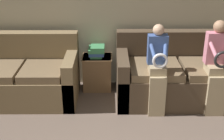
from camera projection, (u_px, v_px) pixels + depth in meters
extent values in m
cube|color=#BCB293|center=(117.00, 7.00, 4.81)|extent=(6.76, 0.06, 2.55)
cube|color=#473828|center=(179.00, 84.00, 4.68)|extent=(1.86, 0.97, 0.47)
cube|color=#473828|center=(176.00, 46.00, 4.84)|extent=(1.86, 0.20, 0.49)
cube|color=#473828|center=(122.00, 77.00, 4.63)|extent=(0.16, 0.97, 0.71)
cube|color=brown|center=(155.00, 69.00, 4.47)|extent=(0.73, 0.73, 0.11)
cube|color=brown|center=(209.00, 69.00, 4.48)|extent=(0.73, 0.73, 0.11)
cube|color=brown|center=(24.00, 86.00, 4.67)|extent=(1.59, 0.91, 0.44)
cube|color=brown|center=(27.00, 48.00, 4.81)|extent=(1.59, 0.20, 0.50)
cube|color=brown|center=(71.00, 78.00, 4.62)|extent=(0.16, 0.91, 0.70)
cube|color=brown|center=(42.00, 71.00, 4.47)|extent=(0.59, 0.67, 0.11)
cube|color=tan|center=(157.00, 96.00, 4.21)|extent=(0.22, 0.10, 0.58)
cube|color=tan|center=(157.00, 69.00, 4.21)|extent=(0.22, 0.28, 0.11)
cube|color=#3D5693|center=(157.00, 49.00, 4.17)|extent=(0.26, 0.14, 0.40)
sphere|color=tan|center=(159.00, 30.00, 4.06)|extent=(0.15, 0.15, 0.15)
torus|color=silver|center=(160.00, 61.00, 3.95)|extent=(0.20, 0.04, 0.20)
cylinder|color=#3D5693|center=(153.00, 51.00, 4.03)|extent=(0.10, 0.31, 0.22)
cylinder|color=#3D5693|center=(165.00, 50.00, 4.03)|extent=(0.10, 0.31, 0.22)
cube|color=tan|center=(216.00, 96.00, 4.22)|extent=(0.26, 0.10, 0.58)
cube|color=tan|center=(216.00, 68.00, 4.21)|extent=(0.26, 0.28, 0.11)
cube|color=#D17A8E|center=(217.00, 48.00, 4.17)|extent=(0.30, 0.14, 0.43)
sphere|color=#A37A5B|center=(220.00, 27.00, 4.05)|extent=(0.17, 0.17, 0.17)
torus|color=black|center=(223.00, 60.00, 3.95)|extent=(0.23, 0.04, 0.23)
cylinder|color=#D17A8E|center=(213.00, 49.00, 4.03)|extent=(0.11, 0.31, 0.24)
cube|color=brown|center=(97.00, 73.00, 4.99)|extent=(0.44, 0.36, 0.55)
cube|color=brown|center=(97.00, 57.00, 4.88)|extent=(0.46, 0.38, 0.02)
cube|color=#3D8451|center=(96.00, 55.00, 4.88)|extent=(0.18, 0.27, 0.04)
cube|color=#33569E|center=(97.00, 53.00, 4.86)|extent=(0.23, 0.28, 0.05)
cube|color=#3D8451|center=(97.00, 49.00, 4.85)|extent=(0.25, 0.30, 0.05)
cube|color=#3D8451|center=(98.00, 47.00, 4.80)|extent=(0.21, 0.25, 0.04)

